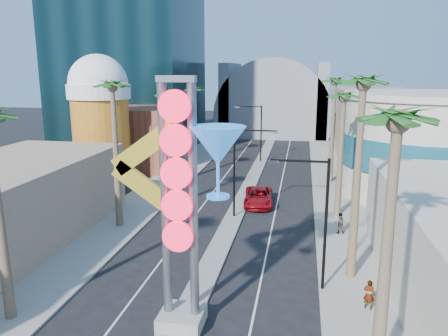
% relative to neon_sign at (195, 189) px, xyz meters
% --- Properties ---
extents(sidewalk_west, '(5.00, 100.00, 0.15)m').
position_rel_neon_sign_xyz_m(sidewalk_west, '(-10.32, 32.04, -7.23)').
color(sidewalk_west, gray).
rests_on(sidewalk_west, ground).
extents(sidewalk_east, '(5.00, 100.00, 0.15)m').
position_rel_neon_sign_xyz_m(sidewalk_east, '(8.68, 32.04, -7.23)').
color(sidewalk_east, gray).
rests_on(sidewalk_east, ground).
extents(median, '(1.60, 84.00, 0.15)m').
position_rel_neon_sign_xyz_m(median, '(-0.82, 35.04, -7.23)').
color(median, gray).
rests_on(median, ground).
extents(brick_filler_west, '(10.00, 10.00, 8.00)m').
position_rel_neon_sign_xyz_m(brick_filler_west, '(-16.82, 35.04, -3.31)').
color(brick_filler_west, brown).
rests_on(brick_filler_west, ground).
extents(filler_east, '(10.00, 20.00, 10.00)m').
position_rel_neon_sign_xyz_m(filler_east, '(15.18, 45.04, -2.31)').
color(filler_east, '#987C62').
rests_on(filler_east, ground).
extents(beer_mug, '(7.00, 7.00, 14.50)m').
position_rel_neon_sign_xyz_m(beer_mug, '(-17.82, 27.04, 0.54)').
color(beer_mug, '#AD4517').
rests_on(beer_mug, ground).
extents(turquoise_building, '(16.60, 16.60, 10.60)m').
position_rel_neon_sign_xyz_m(turquoise_building, '(17.18, 27.04, -2.06)').
color(turquoise_building, '#B5AC99').
rests_on(turquoise_building, ground).
extents(canopy, '(22.00, 16.00, 22.00)m').
position_rel_neon_sign_xyz_m(canopy, '(-0.82, 69.04, -3.00)').
color(canopy, slate).
rests_on(canopy, ground).
extents(neon_sign, '(6.53, 2.60, 12.55)m').
position_rel_neon_sign_xyz_m(neon_sign, '(0.00, 0.00, 0.00)').
color(neon_sign, gray).
rests_on(neon_sign, ground).
extents(streetlight_0, '(3.79, 0.25, 8.00)m').
position_rel_neon_sign_xyz_m(streetlight_0, '(-0.27, 17.04, -2.43)').
color(streetlight_0, black).
rests_on(streetlight_0, ground).
extents(streetlight_1, '(3.79, 0.25, 8.00)m').
position_rel_neon_sign_xyz_m(streetlight_1, '(-1.36, 41.04, -2.43)').
color(streetlight_1, black).
rests_on(streetlight_1, ground).
extents(streetlight_2, '(3.45, 0.25, 8.00)m').
position_rel_neon_sign_xyz_m(streetlight_2, '(5.91, 5.04, -2.47)').
color(streetlight_2, black).
rests_on(streetlight_2, ground).
extents(palm_1, '(2.40, 2.40, 12.70)m').
position_rel_neon_sign_xyz_m(palm_1, '(-9.82, 13.04, 3.52)').
color(palm_1, brown).
rests_on(palm_1, ground).
extents(palm_2, '(2.40, 2.40, 11.20)m').
position_rel_neon_sign_xyz_m(palm_2, '(-9.82, 27.04, 2.17)').
color(palm_2, brown).
rests_on(palm_2, ground).
extents(palm_3, '(2.40, 2.40, 11.20)m').
position_rel_neon_sign_xyz_m(palm_3, '(-9.82, 39.04, 2.17)').
color(palm_3, brown).
rests_on(palm_3, ground).
extents(palm_4, '(2.40, 2.40, 12.20)m').
position_rel_neon_sign_xyz_m(palm_4, '(8.18, -2.96, 3.07)').
color(palm_4, brown).
rests_on(palm_4, ground).
extents(palm_5, '(2.40, 2.40, 13.20)m').
position_rel_neon_sign_xyz_m(palm_5, '(8.18, 7.04, 3.96)').
color(palm_5, brown).
rests_on(palm_5, ground).
extents(palm_6, '(2.40, 2.40, 11.70)m').
position_rel_neon_sign_xyz_m(palm_6, '(8.18, 19.04, 2.62)').
color(palm_6, brown).
rests_on(palm_6, ground).
extents(palm_7, '(2.40, 2.40, 12.70)m').
position_rel_neon_sign_xyz_m(palm_7, '(8.18, 31.04, 3.52)').
color(palm_7, brown).
rests_on(palm_7, ground).
extents(red_pickup, '(3.13, 6.00, 1.61)m').
position_rel_neon_sign_xyz_m(red_pickup, '(0.93, 21.11, -6.50)').
color(red_pickup, maroon).
rests_on(red_pickup, ground).
extents(pedestrian_a, '(0.70, 0.56, 1.67)m').
position_rel_neon_sign_xyz_m(pedestrian_a, '(8.73, 3.18, -6.32)').
color(pedestrian_a, gray).
rests_on(pedestrian_a, sidewalk_east).
extents(pedestrian_b, '(0.91, 0.77, 1.68)m').
position_rel_neon_sign_xyz_m(pedestrian_b, '(8.02, 14.41, -6.32)').
color(pedestrian_b, gray).
rests_on(pedestrian_b, sidewalk_east).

